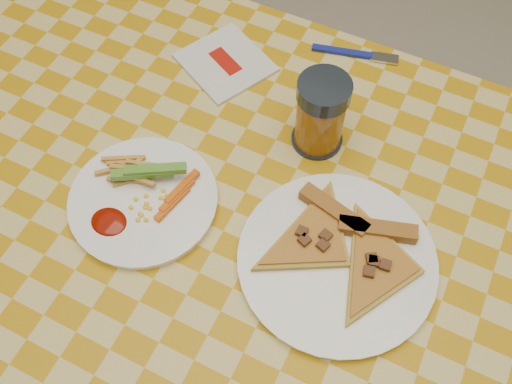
# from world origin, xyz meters

# --- Properties ---
(ground) EXTENTS (8.00, 8.00, 0.00)m
(ground) POSITION_xyz_m (0.00, 0.00, 0.00)
(ground) COLOR #C1B39B
(ground) RESTS_ON ground
(table) EXTENTS (1.28, 0.88, 0.76)m
(table) POSITION_xyz_m (0.00, 0.00, 0.68)
(table) COLOR silver
(table) RESTS_ON ground
(plate_left) EXTENTS (0.24, 0.24, 0.01)m
(plate_left) POSITION_xyz_m (-0.18, -0.01, 0.76)
(plate_left) COLOR white
(plate_left) RESTS_ON table
(plate_right) EXTENTS (0.27, 0.27, 0.01)m
(plate_right) POSITION_xyz_m (0.11, 0.02, 0.76)
(plate_right) COLOR white
(plate_right) RESTS_ON table
(fries_veggies) EXTENTS (0.16, 0.15, 0.04)m
(fries_veggies) POSITION_xyz_m (-0.18, 0.00, 0.78)
(fries_veggies) COLOR gold
(fries_veggies) RESTS_ON plate_left
(pizza_slices) EXTENTS (0.27, 0.24, 0.02)m
(pizza_slices) POSITION_xyz_m (0.11, 0.04, 0.78)
(pizza_slices) COLOR gold
(pizza_slices) RESTS_ON plate_right
(drink_glass) EXTENTS (0.08, 0.08, 0.13)m
(drink_glass) POSITION_xyz_m (0.01, 0.20, 0.82)
(drink_glass) COLOR black
(drink_glass) RESTS_ON table
(napkin) EXTENTS (0.18, 0.18, 0.01)m
(napkin) POSITION_xyz_m (-0.19, 0.28, 0.76)
(napkin) COLOR silver
(napkin) RESTS_ON table
(fork) EXTENTS (0.15, 0.05, 0.01)m
(fork) POSITION_xyz_m (-0.00, 0.40, 0.76)
(fork) COLOR navy
(fork) RESTS_ON table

